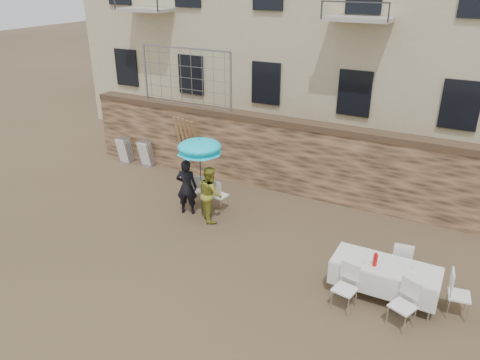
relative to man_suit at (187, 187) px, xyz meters
The scene contains 17 objects.
ground 2.78m from the man_suit, 60.59° to the right, with size 80.00×80.00×0.00m, color brown.
stone_wall 3.00m from the man_suit, 63.91° to the left, with size 13.00×0.50×2.20m, color brown.
chain_link_fence 3.92m from the man_suit, 122.27° to the left, with size 3.20×0.06×1.80m, color gray, non-canonical shape.
man_suit is the anchor object (origin of this frame).
woman_dress 0.75m from the man_suit, ahead, with size 0.74×0.57×1.51m, color gold.
umbrella 1.21m from the man_suit, 14.04° to the left, with size 1.20×1.20×2.03m.
couple_chair_left 0.63m from the man_suit, 90.00° to the left, with size 0.48×0.48×0.96m, color white, non-canonical shape.
couple_chair_right 0.94m from the man_suit, 38.16° to the left, with size 0.48×0.48×0.96m, color white, non-canonical shape.
banquet_table 5.72m from the man_suit, 11.96° to the right, with size 2.10×0.85×0.78m.
soda_bottle 5.56m from the man_suit, 13.90° to the right, with size 0.09×0.09×0.26m, color red.
table_chair_front_left 5.37m from the man_suit, 21.18° to the right, with size 0.48×0.48×0.96m, color white, non-canonical shape.
table_chair_front_right 6.40m from the man_suit, 17.61° to the right, with size 0.48×0.48×0.96m, color white, non-canonical shape.
table_chair_back 5.82m from the man_suit, ahead, with size 0.48×0.48×0.96m, color white, non-canonical shape.
table_chair_side 7.08m from the man_suit, ahead, with size 0.48×0.48×0.96m, color white, non-canonical shape.
chair_stack_left 4.69m from the man_suit, 150.21° to the left, with size 0.46×0.47×0.92m, color white, non-canonical shape.
chair_stack_right 3.94m from the man_suit, 143.67° to the left, with size 0.46×0.40×0.92m, color white, non-canonical shape.
wood_planks 2.86m from the man_suit, 123.09° to the left, with size 0.70×0.20×2.00m, color #A37749, non-canonical shape.
Camera 1 is at (5.38, -7.18, 6.14)m, focal length 35.00 mm.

